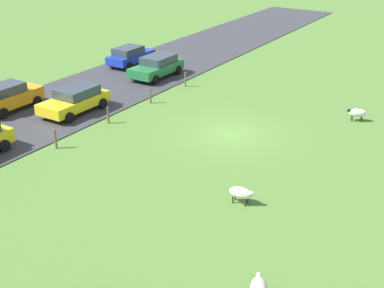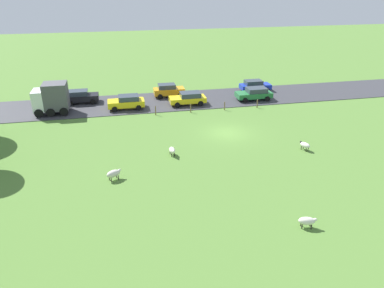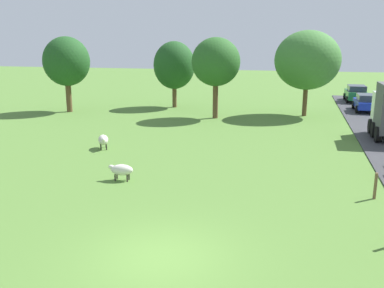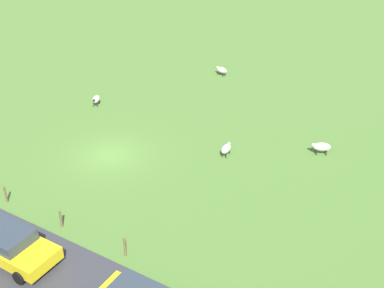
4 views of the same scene
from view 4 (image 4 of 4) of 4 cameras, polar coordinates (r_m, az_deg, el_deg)
ground_plane at (r=31.70m, az=-9.49°, el=-1.31°), size 160.00×160.00×0.00m
sheep_0 at (r=31.11m, az=3.98°, el=-0.53°), size 1.15×0.58×0.74m
sheep_1 at (r=43.38m, az=3.47°, el=8.57°), size 0.75×1.20×0.75m
sheep_2 at (r=32.21m, az=14.81°, el=-0.32°), size 1.01×1.26×0.82m
sheep_3 at (r=38.35m, az=-11.08°, el=5.12°), size 1.16×0.84×0.76m
fence_post_1 at (r=28.71m, az=-20.84°, el=-5.49°), size 0.12×0.12×1.01m
fence_post_2 at (r=26.03m, az=-14.99°, el=-8.40°), size 0.12×0.12×1.00m
fence_post_3 at (r=23.72m, az=-7.80°, el=-11.75°), size 0.12×0.12×1.07m
car_2 at (r=24.64m, az=-20.28°, el=-10.87°), size 2.20×4.43×1.50m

